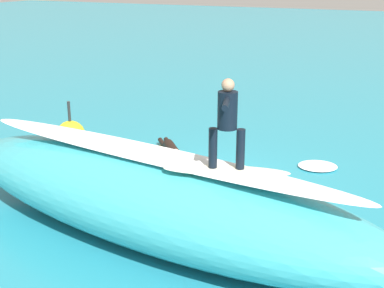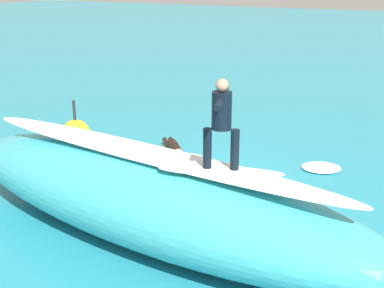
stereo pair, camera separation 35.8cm
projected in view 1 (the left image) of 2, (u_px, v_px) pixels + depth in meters
name	position (u px, v px, depth m)	size (l,w,h in m)	color
ground_plane	(191.00, 184.00, 12.28)	(120.00, 120.00, 0.00)	teal
wave_crest	(150.00, 198.00, 9.56)	(9.54, 2.43, 1.64)	teal
wave_foam_lip	(148.00, 153.00, 9.29)	(8.11, 0.85, 0.08)	white
surfboard_riding	(226.00, 171.00, 8.46)	(2.06, 0.46, 0.10)	#EAE5C6
surfer_riding	(227.00, 117.00, 8.17)	(0.56, 1.34, 1.46)	black
surfboard_paddling	(171.00, 156.00, 14.05)	(2.16, 0.56, 0.09)	yellow
surfer_paddling	(170.00, 148.00, 14.12)	(1.28, 1.42, 0.31)	black
buoy_marker	(71.00, 135.00, 14.64)	(0.80, 0.80, 1.36)	yellow
foam_patch_near	(318.00, 166.00, 13.32)	(0.99, 0.86, 0.09)	white
foam_patch_mid	(184.00, 160.00, 13.68)	(1.03, 1.02, 0.12)	white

